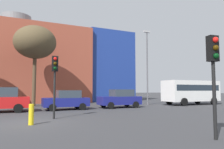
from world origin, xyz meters
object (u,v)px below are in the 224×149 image
traffic_light_near_right (214,62)px  bare_tree_1 (35,43)px  parked_car_4 (120,99)px  bollard_yellow_0 (31,114)px  white_bus (191,90)px  parked_car_3 (67,100)px  street_lamp (147,63)px  traffic_light_island (55,72)px

traffic_light_near_right → bare_tree_1: size_ratio=0.42×
parked_car_4 → bollard_yellow_0: size_ratio=4.00×
white_bus → parked_car_4: bearing=1.7°
parked_car_3 → street_lamp: bearing=-168.4°
traffic_light_near_right → traffic_light_island: (-4.15, 7.43, 0.08)m
parked_car_4 → white_bus: 9.31m
traffic_light_near_right → parked_car_3: bearing=-164.1°
parked_car_3 → bare_tree_1: (-2.26, 5.34, 5.85)m
white_bus → bollard_yellow_0: 19.02m
white_bus → traffic_light_near_right: 17.78m
parked_car_3 → traffic_light_near_right: 13.08m
parked_car_4 → street_lamp: 6.25m
parked_car_4 → white_bus: bearing=-178.3°
parked_car_3 → parked_car_4: parked_car_4 is taller
parked_car_3 → bollard_yellow_0: bearing=65.4°
parked_car_3 → traffic_light_island: (-1.87, -5.32, 1.88)m
parked_car_4 → traffic_light_near_right: traffic_light_near_right is taller
parked_car_3 → traffic_light_island: bearing=70.7°
bare_tree_1 → bollard_yellow_0: size_ratio=8.49×
parked_car_4 → bare_tree_1: bearing=-36.0°
parked_car_3 → traffic_light_near_right: (2.29, -12.75, 1.80)m
bare_tree_1 → traffic_light_near_right: bearing=-75.9°
parked_car_4 → white_bus: white_bus is taller
parked_car_3 → white_bus: bearing=-178.9°
traffic_light_near_right → white_bus: bearing=142.9°
white_bus → bollard_yellow_0: bearing=22.4°
street_lamp → parked_car_3: bearing=-168.4°
traffic_light_near_right → bollard_yellow_0: traffic_light_near_right is taller
traffic_light_island → bare_tree_1: bare_tree_1 is taller
bare_tree_1 → traffic_light_island: bearing=-87.9°
bare_tree_1 → street_lamp: 12.43m
traffic_light_island → bare_tree_1: bearing=-172.6°
white_bus → bare_tree_1: size_ratio=0.80×
bare_tree_1 → bollard_yellow_0: bearing=-94.3°
white_bus → bare_tree_1: 18.09m
street_lamp → traffic_light_island: bearing=-147.5°
white_bus → bollard_yellow_0: size_ratio=6.83×
traffic_light_near_right → traffic_light_island: bearing=-145.0°
traffic_light_island → white_bus: bearing=114.3°
traffic_light_near_right → bare_tree_1: bearing=-160.1°
traffic_light_near_right → bare_tree_1: bare_tree_1 is taller
white_bus → traffic_light_near_right: (-12.06, -13.02, 1.00)m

